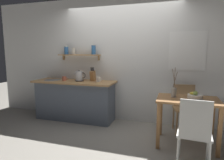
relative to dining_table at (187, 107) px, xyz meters
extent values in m
plane|color=gray|center=(-1.34, 0.25, -0.64)|extent=(14.00, 14.00, 0.00)
cube|color=white|center=(-1.14, 0.90, 0.71)|extent=(6.80, 0.10, 2.70)
cube|color=white|center=(0.00, 0.84, 0.90)|extent=(0.69, 0.01, 0.76)
cube|color=silver|center=(0.00, 0.84, 0.90)|extent=(0.63, 0.01, 0.70)
cube|color=slate|center=(-2.34, 0.57, -0.22)|extent=(1.74, 0.52, 0.85)
cube|color=tan|center=(-2.34, 0.55, 0.23)|extent=(1.83, 0.63, 0.04)
cylinder|color=#B7BABF|center=(-2.87, 0.53, 0.24)|extent=(0.38, 0.38, 0.01)
cube|color=tan|center=(-2.30, 0.74, 0.81)|extent=(0.99, 0.18, 0.02)
cube|color=#99754C|center=(-2.74, 0.82, 0.75)|extent=(0.02, 0.06, 0.12)
cube|color=#99754C|center=(-1.85, 0.82, 0.75)|extent=(0.02, 0.06, 0.12)
cylinder|color=#388E56|center=(-2.63, 0.74, 0.92)|extent=(0.08, 0.08, 0.18)
cylinder|color=silver|center=(-2.63, 0.74, 1.01)|extent=(0.08, 0.08, 0.01)
cylinder|color=#3366A3|center=(-2.62, 0.74, 0.91)|extent=(0.09, 0.09, 0.17)
cylinder|color=silver|center=(-2.62, 0.74, 1.00)|extent=(0.10, 0.10, 0.01)
cylinder|color=beige|center=(-2.43, 0.74, 0.90)|extent=(0.08, 0.08, 0.15)
cylinder|color=silver|center=(-2.43, 0.74, 0.98)|extent=(0.08, 0.08, 0.01)
cylinder|color=#3366A3|center=(-1.94, 0.74, 0.92)|extent=(0.09, 0.09, 0.20)
cylinder|color=silver|center=(-1.94, 0.74, 1.03)|extent=(0.10, 0.10, 0.01)
cube|color=#9E6B3D|center=(0.00, 0.00, 0.12)|extent=(0.96, 0.65, 0.03)
cube|color=#9E6B3D|center=(-0.43, -0.28, -0.27)|extent=(0.06, 0.06, 0.75)
cube|color=#9E6B3D|center=(0.43, -0.28, -0.27)|extent=(0.06, 0.06, 0.75)
cube|color=#9E6B3D|center=(-0.43, 0.28, -0.27)|extent=(0.06, 0.06, 0.75)
cube|color=#9E6B3D|center=(0.43, 0.28, -0.27)|extent=(0.06, 0.06, 0.75)
cube|color=white|center=(0.06, -0.59, -0.20)|extent=(0.46, 0.42, 0.03)
cube|color=white|center=(0.05, -0.76, 0.06)|extent=(0.38, 0.06, 0.49)
cylinder|color=white|center=(0.26, -0.44, -0.43)|extent=(0.03, 0.03, 0.42)
cylinder|color=white|center=(-0.11, -0.41, -0.43)|extent=(0.03, 0.03, 0.42)
cylinder|color=white|center=(0.23, -0.76, -0.43)|extent=(0.03, 0.03, 0.42)
cylinder|color=white|center=(-0.14, -0.73, -0.43)|extent=(0.03, 0.03, 0.42)
cube|color=tan|center=(0.01, 0.53, -0.18)|extent=(0.50, 0.46, 0.03)
cube|color=tan|center=(-0.02, 0.70, 0.04)|extent=(0.38, 0.10, 0.43)
cylinder|color=tan|center=(-0.14, 0.33, -0.42)|extent=(0.03, 0.03, 0.44)
cylinder|color=tan|center=(0.23, 0.40, -0.42)|extent=(0.03, 0.03, 0.44)
cylinder|color=tan|center=(-0.20, 0.65, -0.42)|extent=(0.03, 0.03, 0.44)
cylinder|color=tan|center=(0.17, 0.72, -0.42)|extent=(0.03, 0.03, 0.44)
cylinder|color=silver|center=(0.10, 0.01, 0.15)|extent=(0.10, 0.10, 0.01)
cylinder|color=silver|center=(0.10, 0.01, 0.18)|extent=(0.23, 0.23, 0.06)
ellipsoid|color=yellow|center=(0.07, 0.01, 0.23)|extent=(0.14, 0.11, 0.04)
sphere|color=#8EA84C|center=(0.11, -0.01, 0.24)|extent=(0.07, 0.07, 0.07)
cylinder|color=#B7B2A8|center=(-0.22, 0.06, 0.22)|extent=(0.08, 0.08, 0.15)
cylinder|color=brown|center=(-0.23, 0.05, 0.45)|extent=(0.06, 0.04, 0.31)
cylinder|color=brown|center=(-0.22, 0.05, 0.46)|extent=(0.01, 0.02, 0.34)
cylinder|color=brown|center=(-0.21, 0.06, 0.43)|extent=(0.07, 0.02, 0.27)
cylinder|color=black|center=(-2.21, 0.55, 0.26)|extent=(0.18, 0.18, 0.02)
cylinder|color=silver|center=(-2.21, 0.55, 0.37)|extent=(0.16, 0.16, 0.20)
sphere|color=black|center=(-2.21, 0.55, 0.48)|extent=(0.02, 0.02, 0.02)
cone|color=silver|center=(-2.30, 0.55, 0.41)|extent=(0.04, 0.04, 0.04)
torus|color=black|center=(-2.12, 0.55, 0.38)|extent=(0.13, 0.02, 0.13)
cube|color=#9E6B3D|center=(-1.93, 0.65, 0.36)|extent=(0.09, 0.16, 0.23)
cylinder|color=black|center=(-1.95, 0.62, 0.51)|extent=(0.02, 0.03, 0.08)
cylinder|color=black|center=(-1.93, 0.62, 0.51)|extent=(0.02, 0.03, 0.08)
cylinder|color=black|center=(-1.90, 0.62, 0.51)|extent=(0.02, 0.03, 0.08)
cylinder|color=#C6664C|center=(-2.55, 0.49, 0.30)|extent=(0.09, 0.09, 0.10)
torus|color=#C6664C|center=(-2.50, 0.49, 0.30)|extent=(0.07, 0.01, 0.07)
cylinder|color=white|center=(-1.77, 0.57, 0.30)|extent=(0.09, 0.09, 0.11)
torus|color=white|center=(-1.72, 0.57, 0.30)|extent=(0.07, 0.01, 0.07)
camera|label=1|loc=(-0.24, -3.29, 0.89)|focal=31.37mm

